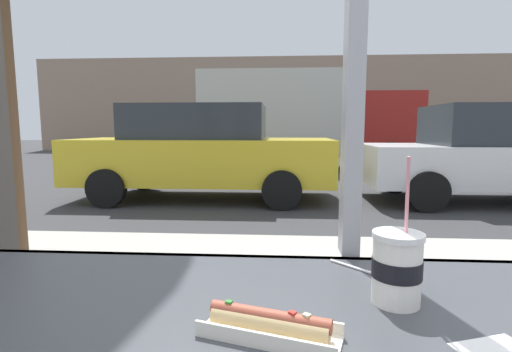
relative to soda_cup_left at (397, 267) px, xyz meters
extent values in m
plane|color=#38383A|center=(-0.04, 8.24, -1.02)|extent=(60.00, 60.00, 0.00)
cube|color=#B2ADA3|center=(-0.04, 1.84, -0.95)|extent=(16.00, 2.80, 0.15)
cube|color=#2A2C30|center=(-0.04, 0.27, -0.09)|extent=(2.20, 0.02, 0.02)
cube|color=gray|center=(-0.04, 21.05, 1.55)|extent=(28.00, 1.20, 5.14)
cylinder|color=white|center=(0.00, 0.00, -0.01)|extent=(0.10, 0.10, 0.14)
cylinder|color=black|center=(0.00, 0.00, 0.00)|extent=(0.10, 0.10, 0.04)
cylinder|color=black|center=(0.00, 0.00, 0.06)|extent=(0.09, 0.09, 0.01)
cylinder|color=white|center=(0.00, 0.00, 0.07)|extent=(0.10, 0.10, 0.01)
cylinder|color=pink|center=(0.01, -0.01, 0.13)|extent=(0.02, 0.04, 0.20)
cube|color=silver|center=(-0.26, -0.15, -0.07)|extent=(0.26, 0.14, 0.01)
cube|color=silver|center=(-0.27, -0.18, -0.06)|extent=(0.24, 0.07, 0.03)
cube|color=silver|center=(-0.25, -0.11, -0.06)|extent=(0.24, 0.07, 0.03)
cylinder|color=#DBB77A|center=(-0.26, -0.15, -0.05)|extent=(0.21, 0.10, 0.04)
cylinder|color=#9E4733|center=(-0.26, -0.15, -0.04)|extent=(0.21, 0.08, 0.03)
cube|color=beige|center=(-0.19, -0.17, -0.03)|extent=(0.02, 0.02, 0.01)
cube|color=red|center=(-0.22, -0.16, -0.03)|extent=(0.02, 0.02, 0.01)
cube|color=#337A2D|center=(-0.33, -0.13, -0.03)|extent=(0.01, 0.01, 0.01)
cylinder|color=white|center=(-0.03, 0.17, -0.07)|extent=(0.14, 0.14, 0.01)
cube|color=gold|center=(-1.66, 6.11, -0.31)|extent=(4.63, 1.78, 0.78)
cube|color=#282D33|center=(-1.76, 6.11, 0.38)|extent=(2.41, 1.57, 0.60)
cylinder|color=black|center=(-0.22, 7.00, -0.70)|extent=(0.64, 0.18, 0.64)
cylinder|color=black|center=(-0.22, 5.22, -0.70)|extent=(0.64, 0.18, 0.64)
cylinder|color=black|center=(-3.10, 7.00, -0.70)|extent=(0.64, 0.18, 0.64)
cylinder|color=black|center=(-3.10, 5.22, -0.70)|extent=(0.64, 0.18, 0.64)
cube|color=silver|center=(3.32, 6.11, -0.36)|extent=(4.12, 1.78, 0.69)
cube|color=#282D33|center=(3.46, 6.11, 0.33)|extent=(2.14, 1.57, 0.68)
cylinder|color=black|center=(2.04, 7.00, -0.70)|extent=(0.64, 0.18, 0.64)
cylinder|color=black|center=(2.04, 5.22, -0.70)|extent=(0.64, 0.18, 0.64)
cube|color=beige|center=(-0.31, 11.40, 0.70)|extent=(4.82, 2.20, 2.53)
cube|color=maroon|center=(2.91, 11.40, 0.38)|extent=(1.90, 2.10, 1.90)
cylinder|color=black|center=(2.91, 12.45, -0.57)|extent=(0.90, 0.24, 0.90)
cylinder|color=black|center=(2.91, 10.35, -0.57)|extent=(0.90, 0.24, 0.90)
cylinder|color=black|center=(-1.15, 12.50, -0.57)|extent=(0.90, 0.24, 0.90)
cylinder|color=black|center=(-1.15, 10.30, -0.57)|extent=(0.90, 0.24, 0.90)
camera|label=1|loc=(-0.24, -0.77, 0.28)|focal=26.78mm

